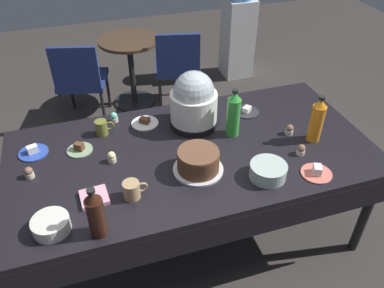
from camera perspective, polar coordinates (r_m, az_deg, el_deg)
name	(u,v)px	position (r m, az deg, el deg)	size (l,w,h in m)	color
ground	(192,231)	(2.86, 0.00, -12.78)	(9.00, 9.00, 0.00)	#383330
potluck_table	(192,158)	(2.38, 0.00, -2.14)	(2.20, 1.10, 0.75)	black
frosted_layer_cake	(198,161)	(2.16, 0.93, -2.58)	(0.29, 0.29, 0.13)	silver
slow_cooker	(194,102)	(2.47, 0.26, 6.29)	(0.32, 0.32, 0.38)	black
glass_salad_bowl	(268,171)	(2.17, 11.18, -3.93)	(0.21, 0.21, 0.08)	#B2C6BC
ceramic_snack_bowl	(51,225)	(1.99, -20.11, -11.16)	(0.18, 0.18, 0.07)	silver
dessert_plate_charcoal	(247,111)	(2.70, 8.07, 4.84)	(0.17, 0.17, 0.04)	#2D2D33
dessert_plate_white	(145,122)	(2.58, -6.99, 3.19)	(0.18, 0.18, 0.04)	white
dessert_plate_coral	(317,172)	(2.28, 17.94, -3.97)	(0.17, 0.17, 0.06)	#E07266
dessert_plate_cobalt	(33,152)	(2.50, -22.42, -1.04)	(0.17, 0.17, 0.05)	#2D4CB2
dessert_plate_sage	(80,149)	(2.43, -16.28, -0.69)	(0.15, 0.15, 0.05)	#8CA87F
cupcake_berry	(301,150)	(2.38, 15.80, -0.83)	(0.05, 0.05, 0.07)	beige
cupcake_mint	(289,130)	(2.53, 14.20, 2.06)	(0.05, 0.05, 0.07)	beige
cupcake_rose	(29,173)	(2.32, -22.97, -3.93)	(0.05, 0.05, 0.07)	beige
cupcake_vanilla	(112,157)	(2.29, -11.79, -1.92)	(0.05, 0.05, 0.07)	beige
cupcake_lemon	(114,117)	(2.62, -11.45, 3.88)	(0.05, 0.05, 0.07)	beige
soda_bottle_orange_juice	(317,120)	(2.47, 17.97, 3.37)	(0.08, 0.08, 0.31)	orange
soda_bottle_lime_soda	(233,114)	(2.40, 6.14, 4.42)	(0.09, 0.09, 0.32)	green
soda_bottle_cola	(96,214)	(1.84, -14.04, -9.96)	(0.08, 0.08, 0.28)	#33190F
coffee_mug_tan	(132,190)	(2.04, -8.84, -6.71)	(0.13, 0.09, 0.10)	tan
coffee_mug_olive	(102,127)	(2.51, -13.17, 2.39)	(0.12, 0.08, 0.10)	olive
paper_napkin_stack	(94,197)	(2.09, -14.24, -7.65)	(0.14, 0.14, 0.02)	pink
maroon_chair_left	(80,78)	(3.82, -16.17, 9.40)	(0.54, 0.54, 0.85)	navy
maroon_chair_right	(178,64)	(3.94, -2.13, 11.73)	(0.53, 0.53, 0.85)	navy
round_cafe_table	(131,60)	(4.05, -9.06, 12.18)	(0.60, 0.60, 0.72)	#473323
water_cooler	(238,27)	(4.62, 6.86, 16.85)	(0.32, 0.32, 1.24)	silver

